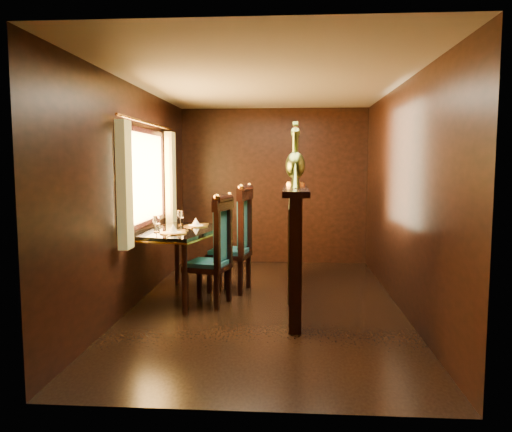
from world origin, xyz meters
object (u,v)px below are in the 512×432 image
object	(u,v)px
chair_left	(217,247)
chair_right	(239,236)
peacock_right	(295,155)
peacock_left	(295,153)
dining_table	(180,236)

from	to	relation	value
chair_left	chair_right	world-z (taller)	chair_right
peacock_right	peacock_left	bearing A→B (deg)	-90.00
chair_right	peacock_right	size ratio (longest dim) A/B	1.89
chair_right	peacock_left	bearing A→B (deg)	-22.87
peacock_left	peacock_right	distance (m)	0.34
chair_left	peacock_left	bearing A→B (deg)	27.03
chair_right	peacock_right	world-z (taller)	peacock_right
dining_table	chair_right	xyz separation A→B (m)	(0.68, 0.34, -0.04)
chair_right	peacock_left	xyz separation A→B (m)	(0.70, -0.45, 1.02)
peacock_left	peacock_right	world-z (taller)	peacock_left
peacock_left	dining_table	bearing A→B (deg)	175.45
dining_table	chair_left	distance (m)	0.60
peacock_right	chair_right	bearing A→B (deg)	171.21
chair_right	peacock_right	bearing A→B (deg)	0.92
peacock_right	chair_left	bearing A→B (deg)	-148.15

